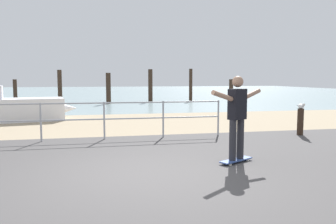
# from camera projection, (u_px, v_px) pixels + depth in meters

# --- Properties ---
(ground_plane) EXTENTS (24.00, 10.00, 0.04)m
(ground_plane) POSITION_uv_depth(u_px,v_px,m) (138.00, 196.00, 4.91)
(ground_plane) COLOR #474444
(ground_plane) RESTS_ON ground
(beach_strip) EXTENTS (24.00, 6.00, 0.04)m
(beach_strip) POSITION_uv_depth(u_px,v_px,m) (113.00, 123.00, 12.71)
(beach_strip) COLOR tan
(beach_strip) RESTS_ON ground
(sea_surface) EXTENTS (72.00, 50.00, 0.04)m
(sea_surface) POSITION_uv_depth(u_px,v_px,m) (102.00, 92.00, 39.98)
(sea_surface) COLOR #849EA3
(sea_surface) RESTS_ON ground
(railing_fence) EXTENTS (11.53, 0.05, 1.05)m
(railing_fence) POSITION_uv_depth(u_px,v_px,m) (7.00, 117.00, 8.75)
(railing_fence) COLOR #9EA0A5
(railing_fence) RESTS_ON ground
(sailboat) EXTENTS (5.07, 2.22, 4.50)m
(sailboat) POSITION_uv_depth(u_px,v_px,m) (8.00, 109.00, 13.09)
(sailboat) COLOR silver
(sailboat) RESTS_ON ground
(skateboard) EXTENTS (0.80, 0.56, 0.08)m
(skateboard) POSITION_uv_depth(u_px,v_px,m) (236.00, 160.00, 6.76)
(skateboard) COLOR #334C8C
(skateboard) RESTS_ON ground
(skateboarder) EXTENTS (1.31, 0.78, 1.65)m
(skateboarder) POSITION_uv_depth(u_px,v_px,m) (237.00, 113.00, 6.66)
(skateboarder) COLOR #26262B
(skateboarder) RESTS_ON skateboard
(bollard_short) EXTENTS (0.18, 0.18, 0.80)m
(bollard_short) POSITION_uv_depth(u_px,v_px,m) (300.00, 122.00, 10.00)
(bollard_short) COLOR #332319
(bollard_short) RESTS_ON ground
(seagull) EXTENTS (0.20, 0.49, 0.18)m
(seagull) POSITION_uv_depth(u_px,v_px,m) (301.00, 106.00, 9.93)
(seagull) COLOR white
(seagull) RESTS_ON bollard_short
(groyne_post_0) EXTENTS (0.25, 0.25, 1.60)m
(groyne_post_0) POSITION_uv_depth(u_px,v_px,m) (15.00, 92.00, 22.19)
(groyne_post_0) COLOR #332319
(groyne_post_0) RESTS_ON ground
(groyne_post_1) EXTENTS (0.27, 0.27, 2.19)m
(groyne_post_1) POSITION_uv_depth(u_px,v_px,m) (60.00, 88.00, 21.09)
(groyne_post_1) COLOR #332319
(groyne_post_1) RESTS_ON ground
(groyne_post_2) EXTENTS (0.31, 0.31, 2.02)m
(groyne_post_2) POSITION_uv_depth(u_px,v_px,m) (108.00, 88.00, 22.15)
(groyne_post_2) COLOR #332319
(groyne_post_2) RESTS_ON ground
(groyne_post_3) EXTENTS (0.31, 0.31, 2.30)m
(groyne_post_3) POSITION_uv_depth(u_px,v_px,m) (150.00, 86.00, 24.10)
(groyne_post_3) COLOR #332319
(groyne_post_3) RESTS_ON ground
(groyne_post_4) EXTENTS (0.25, 0.25, 2.35)m
(groyne_post_4) POSITION_uv_depth(u_px,v_px,m) (191.00, 85.00, 24.77)
(groyne_post_4) COLOR #332319
(groyne_post_4) RESTS_ON ground
(groyne_post_5) EXTENTS (0.31, 0.31, 1.60)m
(groyne_post_5) POSITION_uv_depth(u_px,v_px,m) (231.00, 90.00, 25.05)
(groyne_post_5) COLOR #332319
(groyne_post_5) RESTS_ON ground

